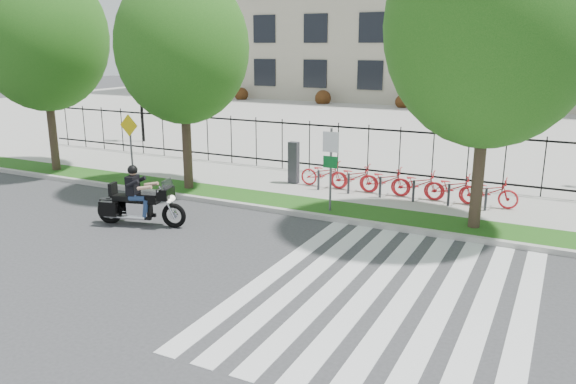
% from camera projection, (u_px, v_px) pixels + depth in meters
% --- Properties ---
extents(ground, '(120.00, 120.00, 0.00)m').
position_uv_depth(ground, '(197.00, 256.00, 13.74)').
color(ground, '#353537').
rests_on(ground, ground).
extents(curb, '(60.00, 0.20, 0.15)m').
position_uv_depth(curb, '(275.00, 210.00, 17.26)').
color(curb, '#ADAAA2').
rests_on(curb, ground).
extents(grass_verge, '(60.00, 1.50, 0.15)m').
position_uv_depth(grass_verge, '(288.00, 203.00, 18.00)').
color(grass_verge, '#164F13').
rests_on(grass_verge, ground).
extents(sidewalk, '(60.00, 3.50, 0.15)m').
position_uv_depth(sidewalk, '(319.00, 186.00, 20.15)').
color(sidewalk, '#ADAAA1').
rests_on(sidewalk, ground).
extents(plaza, '(80.00, 34.00, 0.10)m').
position_uv_depth(plaza, '(431.00, 125.00, 35.31)').
color(plaza, '#ADAAA1').
rests_on(plaza, ground).
extents(crosswalk_stripes, '(5.70, 8.00, 0.01)m').
position_uv_depth(crosswalk_stripes, '(388.00, 294.00, 11.64)').
color(crosswalk_stripes, silver).
rests_on(crosswalk_stripes, ground).
extents(iron_fence, '(30.00, 0.06, 2.00)m').
position_uv_depth(iron_fence, '(338.00, 149.00, 21.39)').
color(iron_fence, black).
rests_on(iron_fence, sidewalk).
extents(lamp_post_left, '(1.06, 0.70, 4.25)m').
position_uv_depth(lamp_post_left, '(140.00, 81.00, 28.50)').
color(lamp_post_left, black).
rests_on(lamp_post_left, ground).
extents(street_tree_0, '(4.88, 4.88, 7.95)m').
position_uv_depth(street_tree_0, '(42.00, 37.00, 21.19)').
color(street_tree_0, '#35251D').
rests_on(street_tree_0, grass_verge).
extents(street_tree_1, '(4.40, 4.40, 7.31)m').
position_uv_depth(street_tree_1, '(182.00, 47.00, 18.45)').
color(street_tree_1, '#35251D').
rests_on(street_tree_1, grass_verge).
extents(street_tree_2, '(5.41, 5.41, 8.44)m').
position_uv_depth(street_tree_2, '(491.00, 26.00, 14.11)').
color(street_tree_2, '#35251D').
rests_on(street_tree_2, grass_verge).
extents(bike_share_station, '(7.76, 0.85, 1.50)m').
position_uv_depth(bike_share_station, '(399.00, 182.00, 18.50)').
color(bike_share_station, '#2D2D33').
rests_on(bike_share_station, sidewalk).
extents(sign_pole_regulatory, '(0.50, 0.09, 2.50)m').
position_uv_depth(sign_pole_regulatory, '(331.00, 159.00, 16.55)').
color(sign_pole_regulatory, '#59595B').
rests_on(sign_pole_regulatory, grass_verge).
extents(sign_pole_warning, '(0.78, 0.09, 2.49)m').
position_uv_depth(sign_pole_warning, '(130.00, 139.00, 19.90)').
color(sign_pole_warning, '#59595B').
rests_on(sign_pole_warning, grass_verge).
extents(motorcycle_rider, '(2.69, 1.16, 2.11)m').
position_uv_depth(motorcycle_rider, '(140.00, 202.00, 15.90)').
color(motorcycle_rider, black).
rests_on(motorcycle_rider, ground).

